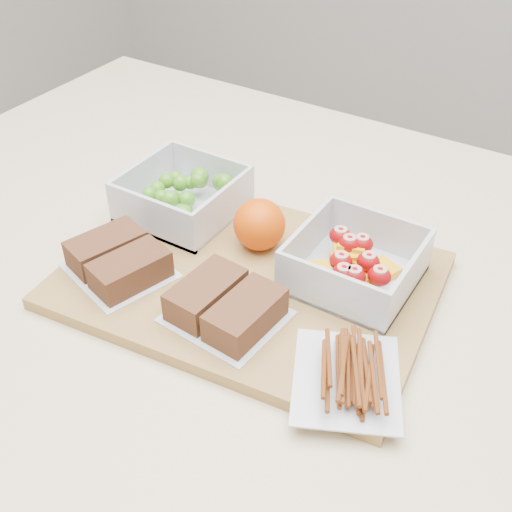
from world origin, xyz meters
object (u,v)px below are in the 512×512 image
object	(u,v)px
sandwich_bag_center	(226,305)
sandwich_bag_left	(118,260)
cutting_board	(249,280)
fruit_container	(354,265)
orange	(259,224)
grape_container	(184,196)
pretzel_bag	(348,370)

from	to	relation	value
sandwich_bag_center	sandwich_bag_left	bearing A→B (deg)	-179.52
cutting_board	sandwich_bag_center	world-z (taller)	sandwich_bag_center
sandwich_bag_left	fruit_container	bearing A→B (deg)	28.79
cutting_board	fruit_container	world-z (taller)	fruit_container
orange	cutting_board	bearing A→B (deg)	-70.85
cutting_board	grape_container	bearing A→B (deg)	149.10
cutting_board	orange	bearing A→B (deg)	103.48
grape_container	fruit_container	distance (m)	0.25
orange	fruit_container	bearing A→B (deg)	0.80
orange	sandwich_bag_center	world-z (taller)	orange
orange	sandwich_bag_left	world-z (taller)	orange
sandwich_bag_left	sandwich_bag_center	xyz separation A→B (m)	(0.15, 0.00, 0.00)
orange	sandwich_bag_left	size ratio (longest dim) A/B	0.46
cutting_board	fruit_container	bearing A→B (deg)	22.35
grape_container	sandwich_bag_left	world-z (taller)	grape_container
sandwich_bag_left	pretzel_bag	world-z (taller)	sandwich_bag_left
cutting_board	orange	xyz separation A→B (m)	(-0.02, 0.06, 0.04)
grape_container	fruit_container	world-z (taller)	same
sandwich_bag_left	cutting_board	bearing A→B (deg)	29.40
sandwich_bag_center	pretzel_bag	xyz separation A→B (m)	(0.15, -0.01, -0.00)
grape_container	sandwich_bag_left	xyz separation A→B (m)	(0.01, -0.14, -0.01)
sandwich_bag_center	grape_container	bearing A→B (deg)	138.67
fruit_container	sandwich_bag_center	bearing A→B (deg)	-124.47
fruit_container	pretzel_bag	bearing A→B (deg)	-67.18
pretzel_bag	sandwich_bag_center	bearing A→B (deg)	175.78
fruit_container	sandwich_bag_center	distance (m)	0.16
fruit_container	grape_container	bearing A→B (deg)	177.76
orange	sandwich_bag_left	bearing A→B (deg)	-131.08
fruit_container	sandwich_bag_left	world-z (taller)	fruit_container
cutting_board	sandwich_bag_center	distance (m)	0.08
sandwich_bag_center	pretzel_bag	distance (m)	0.15
sandwich_bag_left	orange	bearing A→B (deg)	48.92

